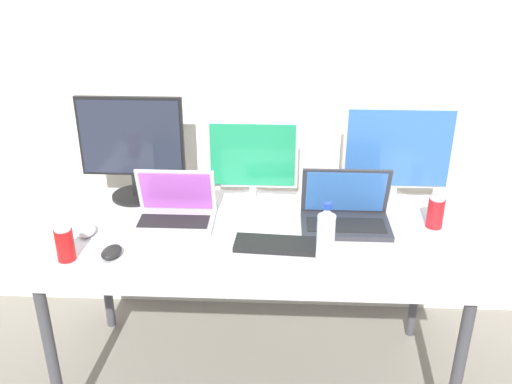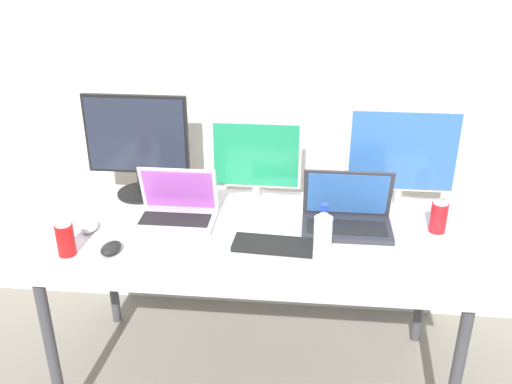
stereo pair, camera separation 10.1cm
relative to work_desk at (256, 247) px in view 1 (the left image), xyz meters
The scene contains 14 objects.
ground_plane 0.68m from the work_desk, ahead, with size 16.00×16.00×0.00m, color gray.
wall_back 0.86m from the work_desk, 90.00° to the left, with size 7.00×0.08×2.60m, color silver.
work_desk is the anchor object (origin of this frame).
monitor_left 0.70m from the work_desk, 150.83° to the left, with size 0.45×0.22×0.46m.
monitor_center 0.37m from the work_desk, 95.52° to the left, with size 0.38×0.21×0.37m.
monitor_right 0.71m from the work_desk, 26.28° to the left, with size 0.46×0.22×0.44m.
laptop_silver 0.36m from the work_desk, 165.47° to the left, with size 0.32×0.21×0.22m.
laptop_secondary 0.39m from the work_desk, 14.42° to the left, with size 0.35×0.22×0.23m.
keyboard_main 0.16m from the work_desk, 44.49° to the right, with size 0.36×0.12×0.02m, color black.
mouse_by_keyboard 0.67m from the work_desk, behind, with size 0.07×0.10×0.04m, color silver.
mouse_by_laptop 0.56m from the work_desk, 159.11° to the right, with size 0.07×0.10×0.04m, color black.
water_bottle 0.38m from the work_desk, 40.26° to the right, with size 0.06×0.06×0.25m.
soda_can_near_keyboard 0.72m from the work_desk, 161.73° to the right, with size 0.07×0.07×0.13m.
soda_can_by_laptop 0.73m from the work_desk, ahead, with size 0.07×0.07×0.13m.
Camera 1 is at (0.09, -1.96, 1.85)m, focal length 40.00 mm.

